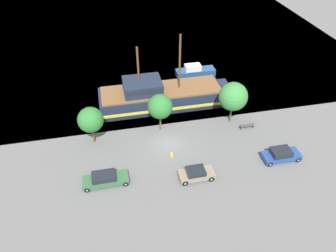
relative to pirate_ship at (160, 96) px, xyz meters
The scene contains 12 objects.
ground_plane 8.88m from the pirate_ship, 94.32° to the right, with size 160.00×160.00×0.00m, color #5B5B5E.
water_surface 35.33m from the pirate_ship, 91.07° to the left, with size 80.00×80.00×0.00m, color slate.
pirate_ship is the anchor object (origin of this frame).
moored_boat_dockside 10.52m from the pirate_ship, 45.50° to the left, with size 6.48×2.01×1.90m.
parked_car_curb_front 16.31m from the pirate_ship, 122.19° to the right, with size 4.93×1.85×1.41m.
parked_car_curb_mid 15.13m from the pirate_ship, 85.55° to the right, with size 3.93×1.83×1.33m.
parked_car_curb_rear 18.44m from the pirate_ship, 50.40° to the right, with size 4.45×1.97×1.45m.
fire_hydrant 11.34m from the pirate_ship, 93.89° to the right, with size 0.42×0.25×0.76m.
bench_promenade_east 12.94m from the pirate_ship, 37.62° to the right, with size 1.86×0.45×0.85m.
tree_row_east 11.74m from the pirate_ship, 146.43° to the right, with size 3.14×3.14×5.00m.
tree_row_mideast 6.11m from the pirate_ship, 100.26° to the right, with size 3.19×3.19×5.22m.
tree_row_midwest 10.66m from the pirate_ship, 34.46° to the right, with size 3.78×3.78×5.86m.
Camera 1 is at (-6.44, -30.30, 26.94)m, focal length 35.00 mm.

